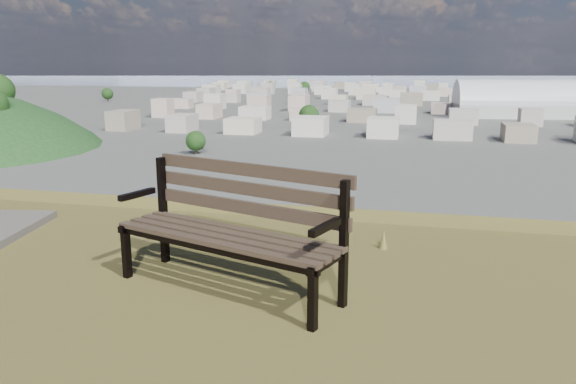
# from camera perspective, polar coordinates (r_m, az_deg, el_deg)

# --- Properties ---
(park_bench) EXTENTS (1.83, 1.10, 0.92)m
(park_bench) POSITION_cam_1_polar(r_m,az_deg,el_deg) (4.14, -5.50, -2.95)
(park_bench) COLOR #3E3124
(park_bench) RESTS_ON hilltop_mesa
(arena) EXTENTS (57.90, 29.76, 23.46)m
(arena) POSITION_cam_1_polar(r_m,az_deg,el_deg) (294.89, 22.00, 8.16)
(arena) COLOR #BABBB6
(arena) RESTS_ON ground
(city_blocks) EXTENTS (395.00, 361.00, 7.00)m
(city_blocks) POSITION_cam_1_polar(r_m,az_deg,el_deg) (396.85, 12.80, 9.55)
(city_blocks) COLOR beige
(city_blocks) RESTS_ON ground
(city_trees) EXTENTS (406.52, 387.20, 9.98)m
(city_trees) POSITION_cam_1_polar(r_m,az_deg,el_deg) (322.78, 7.93, 9.21)
(city_trees) COLOR #35261A
(city_trees) RESTS_ON ground
(bay_water) EXTENTS (2400.00, 700.00, 0.12)m
(bay_water) POSITION_cam_1_polar(r_m,az_deg,el_deg) (902.12, 13.10, 11.19)
(bay_water) COLOR #97A5C1
(bay_water) RESTS_ON ground
(far_hills) EXTENTS (2050.00, 340.00, 60.00)m
(far_hills) POSITION_cam_1_polar(r_m,az_deg,el_deg) (1406.09, 10.71, 12.94)
(far_hills) COLOR #8492A4
(far_hills) RESTS_ON ground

